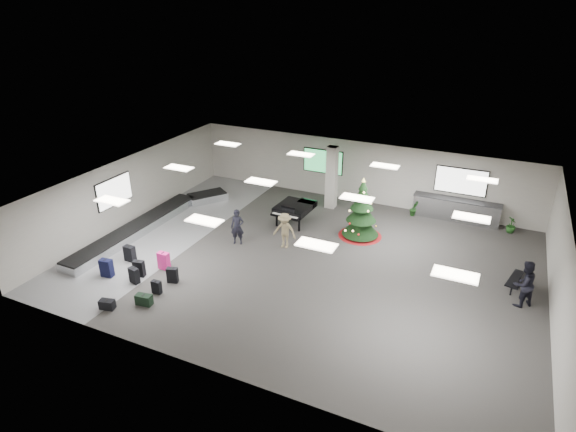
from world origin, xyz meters
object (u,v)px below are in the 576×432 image
at_px(traveler_b, 285,231).
at_px(traveler_bench, 524,284).
at_px(bench, 520,277).
at_px(service_counter, 456,210).
at_px(grand_piano, 294,208).
at_px(pink_suitcase, 164,261).
at_px(christmas_tree, 361,216).
at_px(potted_plant_right, 511,225).
at_px(traveler_a, 237,227).
at_px(baggage_carousel, 152,222).
at_px(potted_plant_left, 414,209).

distance_m(traveler_b, traveler_bench, 9.32).
bearing_deg(bench, service_counter, 132.70).
bearing_deg(grand_piano, traveler_b, -72.79).
distance_m(pink_suitcase, christmas_tree, 8.70).
relative_size(traveler_bench, potted_plant_right, 2.36).
bearing_deg(service_counter, traveler_bench, -64.35).
distance_m(service_counter, traveler_a, 10.55).
relative_size(service_counter, pink_suitcase, 5.49).
height_order(pink_suitcase, grand_piano, grand_piano).
bearing_deg(traveler_bench, potted_plant_right, -125.83).
height_order(baggage_carousel, traveler_bench, traveler_bench).
relative_size(grand_piano, traveler_b, 1.25).
distance_m(service_counter, grand_piano, 7.81).
bearing_deg(baggage_carousel, service_counter, 27.67).
distance_m(christmas_tree, traveler_a, 5.50).
bearing_deg(traveler_a, grand_piano, 45.93).
relative_size(baggage_carousel, potted_plant_right, 13.17).
bearing_deg(christmas_tree, traveler_a, -147.33).
xyz_separation_m(pink_suitcase, potted_plant_left, (7.94, 9.28, 0.00)).
bearing_deg(baggage_carousel, potted_plant_right, 22.71).
bearing_deg(grand_piano, potted_plant_right, 21.82).
relative_size(christmas_tree, traveler_bench, 1.60).
relative_size(pink_suitcase, traveler_a, 0.46).
bearing_deg(traveler_a, pink_suitcase, -135.22).
xyz_separation_m(baggage_carousel, christmas_tree, (9.19, 3.18, 0.74)).
distance_m(bench, traveler_b, 9.27).
bearing_deg(christmas_tree, baggage_carousel, -160.89).
relative_size(grand_piano, potted_plant_right, 2.70).
distance_m(bench, potted_plant_right, 4.96).
height_order(bench, traveler_a, traveler_a).
bearing_deg(service_counter, christmas_tree, -135.82).
distance_m(baggage_carousel, grand_piano, 6.72).
bearing_deg(grand_piano, potted_plant_left, 35.84).
distance_m(traveler_bench, potted_plant_right, 6.05).
distance_m(service_counter, bench, 6.02).
distance_m(pink_suitcase, traveler_bench, 13.31).
distance_m(grand_piano, potted_plant_right, 9.98).
xyz_separation_m(service_counter, pink_suitcase, (-9.85, -9.62, -0.19)).
xyz_separation_m(pink_suitcase, christmas_tree, (6.20, 6.07, 0.60)).
relative_size(baggage_carousel, traveler_a, 6.10).
height_order(baggage_carousel, service_counter, service_counter).
height_order(bench, traveler_bench, traveler_bench).
relative_size(bench, traveler_bench, 0.85).
bearing_deg(traveler_a, service_counter, 19.83).
bearing_deg(potted_plant_left, bench, -45.24).
xyz_separation_m(christmas_tree, potted_plant_right, (6.15, 3.24, -0.59)).
height_order(service_counter, christmas_tree, christmas_tree).
height_order(christmas_tree, potted_plant_left, christmas_tree).
bearing_deg(potted_plant_right, traveler_a, -150.07).
bearing_deg(pink_suitcase, bench, 19.40).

